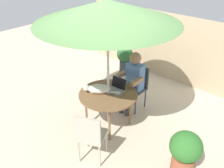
# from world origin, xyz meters

# --- Properties ---
(ground_plane) EXTENTS (14.00, 14.00, 0.00)m
(ground_plane) POSITION_xyz_m (0.00, 0.00, 0.00)
(ground_plane) COLOR beige
(fence_back) EXTENTS (5.24, 0.08, 1.62)m
(fence_back) POSITION_xyz_m (0.00, 2.41, 0.81)
(fence_back) COLOR tan
(fence_back) RESTS_ON ground
(patio_table) EXTENTS (1.05, 1.05, 0.71)m
(patio_table) POSITION_xyz_m (0.00, 0.00, 0.65)
(patio_table) COLOR brown
(patio_table) RESTS_ON ground
(patio_umbrella) EXTENTS (2.25, 2.25, 2.31)m
(patio_umbrella) POSITION_xyz_m (0.00, 0.00, 2.14)
(patio_umbrella) COLOR #B7B7BC
(patio_umbrella) RESTS_ON ground
(chair_occupied) EXTENTS (0.40, 0.40, 0.91)m
(chair_occupied) POSITION_xyz_m (0.00, 0.86, 0.54)
(chair_occupied) COLOR #33383F
(chair_occupied) RESTS_ON ground
(chair_empty) EXTENTS (0.53, 0.53, 0.91)m
(chair_empty) POSITION_xyz_m (0.39, -0.83, 0.54)
(chair_empty) COLOR #B2A899
(chair_empty) RESTS_ON ground
(person_seated) EXTENTS (0.48, 0.48, 1.25)m
(person_seated) POSITION_xyz_m (0.00, 0.70, 0.70)
(person_seated) COLOR #4C72A5
(person_seated) RESTS_ON ground
(laptop) EXTENTS (0.32, 0.27, 0.21)m
(laptop) POSITION_xyz_m (0.03, 0.21, 0.77)
(laptop) COLOR gray
(laptop) RESTS_ON patio_table
(cat) EXTENTS (0.53, 0.45, 0.17)m
(cat) POSITION_xyz_m (-0.15, -0.11, 0.79)
(cat) COLOR silver
(cat) RESTS_ON patio_table
(potted_plant_near_fence) EXTENTS (0.47, 0.47, 0.75)m
(potted_plant_near_fence) POSITION_xyz_m (1.57, -0.09, 0.42)
(potted_plant_near_fence) COLOR #9E5138
(potted_plant_near_fence) RESTS_ON ground
(potted_plant_by_chair) EXTENTS (0.41, 0.41, 0.74)m
(potted_plant_by_chair) POSITION_xyz_m (-1.15, 1.88, 0.44)
(potted_plant_by_chair) COLOR #33383D
(potted_plant_by_chair) RESTS_ON ground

